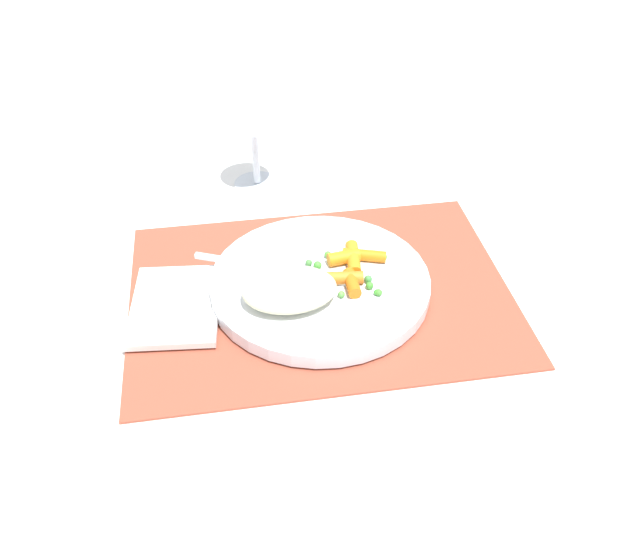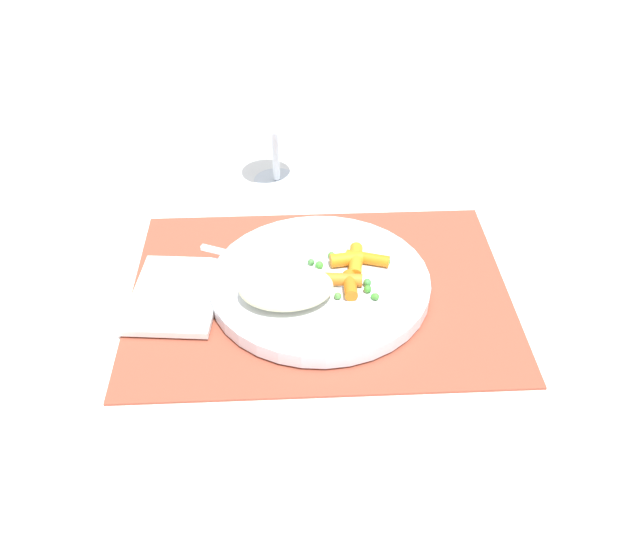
{
  "view_description": "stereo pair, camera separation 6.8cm",
  "coord_description": "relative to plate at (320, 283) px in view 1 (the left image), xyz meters",
  "views": [
    {
      "loc": [
        -0.1,
        -0.6,
        0.52
      ],
      "look_at": [
        0.0,
        0.0,
        0.03
      ],
      "focal_mm": 38.55,
      "sensor_mm": 36.0,
      "label": 1
    },
    {
      "loc": [
        -0.03,
        -0.61,
        0.52
      ],
      "look_at": [
        0.0,
        0.0,
        0.03
      ],
      "focal_mm": 38.55,
      "sensor_mm": 36.0,
      "label": 2
    }
  ],
  "objects": [
    {
      "name": "napkin",
      "position": [
        -0.17,
        -0.01,
        -0.0
      ],
      "size": [
        0.11,
        0.14,
        0.01
      ],
      "primitive_type": "cube",
      "rotation": [
        0.0,
        0.0,
        -0.1
      ],
      "color": "white",
      "rests_on": "placemat"
    },
    {
      "name": "fork",
      "position": [
        -0.03,
        0.01,
        0.01
      ],
      "size": [
        0.18,
        0.09,
        0.01
      ],
      "color": "silver",
      "rests_on": "plate"
    },
    {
      "name": "rice_mound",
      "position": [
        -0.04,
        -0.03,
        0.02
      ],
      "size": [
        0.1,
        0.08,
        0.03
      ],
      "primitive_type": "ellipsoid",
      "color": "beige",
      "rests_on": "plate"
    },
    {
      "name": "placemat",
      "position": [
        0.0,
        0.0,
        -0.01
      ],
      "size": [
        0.44,
        0.32,
        0.01
      ],
      "primitive_type": "cube",
      "color": "#9E4733",
      "rests_on": "ground_plane"
    },
    {
      "name": "wine_glass",
      "position": [
        -0.05,
        0.25,
        0.11
      ],
      "size": [
        0.07,
        0.07,
        0.17
      ],
      "color": "silver",
      "rests_on": "ground_plane"
    },
    {
      "name": "plate",
      "position": [
        0.0,
        0.0,
        0.0
      ],
      "size": [
        0.25,
        0.25,
        0.02
      ],
      "primitive_type": "cylinder",
      "color": "white",
      "rests_on": "placemat"
    },
    {
      "name": "ground_plane",
      "position": [
        0.0,
        0.0,
        -0.01
      ],
      "size": [
        2.4,
        2.4,
        0.0
      ],
      "primitive_type": "plane",
      "color": "white"
    },
    {
      "name": "carrot_portion",
      "position": [
        0.04,
        0.01,
        0.02
      ],
      "size": [
        0.09,
        0.09,
        0.02
      ],
      "color": "orange",
      "rests_on": "plate"
    },
    {
      "name": "pea_scatter",
      "position": [
        0.03,
        -0.0,
        0.01
      ],
      "size": [
        0.1,
        0.09,
        0.01
      ],
      "color": "green",
      "rests_on": "plate"
    }
  ]
}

